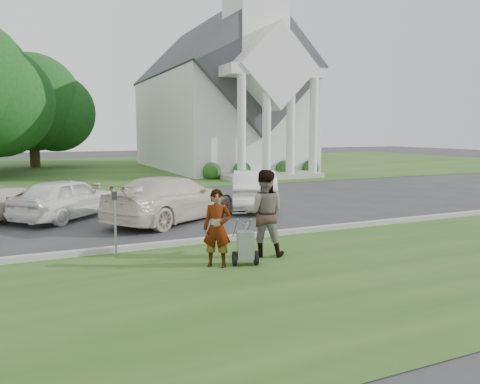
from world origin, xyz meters
TOP-DOWN VIEW (x-y plane):
  - ground at (0.00, 0.00)m, footprint 120.00×120.00m
  - grass_strip at (0.00, -3.00)m, footprint 80.00×7.00m
  - church_lawn at (0.00, 27.00)m, footprint 80.00×30.00m
  - curb at (0.00, 0.55)m, footprint 80.00×0.18m
  - church at (9.00, 23.11)m, footprint 9.19×19.00m
  - tree_back at (-4.01, 29.99)m, footprint 9.61×7.60m
  - striping_cart at (-0.37, -1.67)m, footprint 0.71×1.14m
  - person_left at (-0.95, -1.53)m, footprint 0.71×0.65m
  - person_right at (0.35, -1.13)m, footprint 1.19×1.09m
  - parking_meter_near at (-2.74, 0.24)m, footprint 0.11×0.10m
  - car_b at (-3.37, 5.62)m, footprint 3.97×3.88m
  - car_c at (-0.37, 3.82)m, footprint 5.26×4.36m
  - car_d at (3.16, 5.12)m, footprint 3.17×4.53m

SIDE VIEW (x-z plane):
  - ground at x=0.00m, z-range 0.00..0.00m
  - grass_strip at x=0.00m, z-range 0.00..0.01m
  - church_lawn at x=0.00m, z-range 0.00..0.01m
  - curb at x=0.00m, z-range 0.00..0.15m
  - striping_cart at x=-0.37m, z-range -0.07..0.92m
  - car_b at x=-3.37m, z-range 0.00..1.35m
  - car_d at x=3.16m, z-range 0.00..1.42m
  - car_c at x=-0.37m, z-range 0.00..1.44m
  - person_left at x=-0.95m, z-range 0.00..1.64m
  - parking_meter_near at x=-2.74m, z-range 0.20..1.72m
  - person_right at x=0.35m, z-range 0.00..1.97m
  - tree_back at x=-4.01m, z-range 0.28..9.17m
  - church at x=9.00m, z-range -6.11..17.99m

